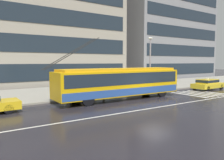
{
  "coord_description": "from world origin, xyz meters",
  "views": [
    {
      "loc": [
        -12.46,
        -12.58,
        3.38
      ],
      "look_at": [
        -1.77,
        3.68,
        1.72
      ],
      "focal_mm": 34.85,
      "sensor_mm": 36.0,
      "label": 1
    }
  ],
  "objects_px": {
    "trolleybus": "(121,82)",
    "pedestrian_at_shelter": "(104,79)",
    "pedestrian_approaching_curb": "(129,82)",
    "taxi_ahead_of_bus": "(208,84)",
    "bus_shelter": "(82,77)",
    "street_lamp": "(150,59)"
  },
  "relations": [
    {
      "from": "taxi_ahead_of_bus",
      "to": "bus_shelter",
      "type": "xyz_separation_m",
      "value": [
        -14.84,
        3.83,
        1.2
      ]
    },
    {
      "from": "trolleybus",
      "to": "street_lamp",
      "type": "xyz_separation_m",
      "value": [
        5.8,
        2.39,
        2.18
      ]
    },
    {
      "from": "pedestrian_approaching_curb",
      "to": "street_lamp",
      "type": "xyz_separation_m",
      "value": [
        1.93,
        -1.4,
        2.63
      ]
    },
    {
      "from": "street_lamp",
      "to": "pedestrian_approaching_curb",
      "type": "bearing_deg",
      "value": 144.02
    },
    {
      "from": "pedestrian_at_shelter",
      "to": "taxi_ahead_of_bus",
      "type": "bearing_deg",
      "value": -12.69
    },
    {
      "from": "taxi_ahead_of_bus",
      "to": "trolleybus",
      "type": "bearing_deg",
      "value": 178.26
    },
    {
      "from": "bus_shelter",
      "to": "pedestrian_approaching_curb",
      "type": "distance_m",
      "value": 6.12
    },
    {
      "from": "pedestrian_at_shelter",
      "to": "street_lamp",
      "type": "relative_size",
      "value": 0.32
    },
    {
      "from": "trolleybus",
      "to": "pedestrian_approaching_curb",
      "type": "xyz_separation_m",
      "value": [
        3.87,
        3.79,
        -0.45
      ]
    },
    {
      "from": "bus_shelter",
      "to": "pedestrian_at_shelter",
      "type": "distance_m",
      "value": 2.15
    },
    {
      "from": "bus_shelter",
      "to": "trolleybus",
      "type": "bearing_deg",
      "value": -57.65
    },
    {
      "from": "taxi_ahead_of_bus",
      "to": "pedestrian_approaching_curb",
      "type": "height_order",
      "value": "pedestrian_approaching_curb"
    },
    {
      "from": "trolleybus",
      "to": "bus_shelter",
      "type": "xyz_separation_m",
      "value": [
        -2.18,
        3.45,
        0.37
      ]
    },
    {
      "from": "taxi_ahead_of_bus",
      "to": "bus_shelter",
      "type": "bearing_deg",
      "value": 165.52
    },
    {
      "from": "bus_shelter",
      "to": "pedestrian_approaching_curb",
      "type": "xyz_separation_m",
      "value": [
        6.05,
        0.34,
        -0.82
      ]
    },
    {
      "from": "pedestrian_approaching_curb",
      "to": "street_lamp",
      "type": "relative_size",
      "value": 0.27
    },
    {
      "from": "pedestrian_at_shelter",
      "to": "street_lamp",
      "type": "distance_m",
      "value": 6.39
    },
    {
      "from": "pedestrian_at_shelter",
      "to": "pedestrian_approaching_curb",
      "type": "xyz_separation_m",
      "value": [
        4.13,
        1.26,
        -0.59
      ]
    },
    {
      "from": "pedestrian_at_shelter",
      "to": "pedestrian_approaching_curb",
      "type": "bearing_deg",
      "value": 17.0
    },
    {
      "from": "trolleybus",
      "to": "pedestrian_at_shelter",
      "type": "relative_size",
      "value": 6.72
    },
    {
      "from": "pedestrian_at_shelter",
      "to": "pedestrian_approaching_curb",
      "type": "relative_size",
      "value": 1.21
    },
    {
      "from": "taxi_ahead_of_bus",
      "to": "pedestrian_at_shelter",
      "type": "xyz_separation_m",
      "value": [
        -12.91,
        2.91,
        0.97
      ]
    }
  ]
}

